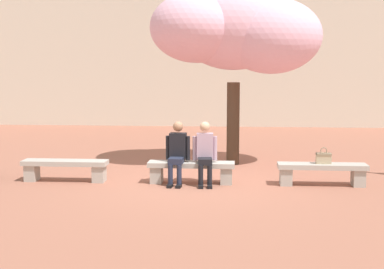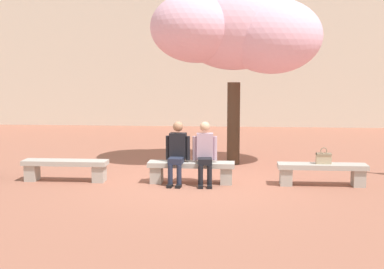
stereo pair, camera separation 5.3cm
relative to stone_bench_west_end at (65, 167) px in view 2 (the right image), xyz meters
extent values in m
plane|color=#9E604C|center=(2.68, 0.00, -0.30)|extent=(100.00, 100.00, 0.00)
cube|color=beige|center=(2.68, 12.74, 3.25)|extent=(28.00, 4.00, 7.11)
cube|color=#ADA89E|center=(0.00, 0.00, 0.10)|extent=(1.80, 0.42, 0.10)
cube|color=#ADA89E|center=(-0.73, 0.00, -0.13)|extent=(0.24, 0.34, 0.35)
cube|color=#ADA89E|center=(0.73, 0.00, -0.13)|extent=(0.24, 0.34, 0.35)
cube|color=#ADA89E|center=(2.68, 0.00, 0.10)|extent=(1.80, 0.42, 0.10)
cube|color=#ADA89E|center=(1.95, 0.00, -0.13)|extent=(0.24, 0.34, 0.35)
cube|color=#ADA89E|center=(3.41, 0.00, -0.13)|extent=(0.24, 0.34, 0.35)
cube|color=#ADA89E|center=(5.36, 0.00, 0.10)|extent=(1.80, 0.42, 0.10)
cube|color=#ADA89E|center=(4.63, 0.00, -0.13)|extent=(0.24, 0.34, 0.35)
cube|color=#ADA89E|center=(6.09, 0.00, -0.13)|extent=(0.24, 0.34, 0.35)
cube|color=black|center=(2.28, -0.41, -0.27)|extent=(0.11, 0.23, 0.06)
cylinder|color=#23283D|center=(2.28, -0.35, -0.06)|extent=(0.10, 0.10, 0.42)
cube|color=black|center=(2.46, -0.43, -0.27)|extent=(0.11, 0.23, 0.06)
cylinder|color=#23283D|center=(2.46, -0.37, -0.06)|extent=(0.10, 0.10, 0.42)
cube|color=#23283D|center=(2.39, -0.18, 0.21)|extent=(0.31, 0.42, 0.12)
cube|color=black|center=(2.40, 0.04, 0.48)|extent=(0.35, 0.24, 0.54)
sphere|color=#A37556|center=(2.40, 0.04, 0.88)|extent=(0.21, 0.21, 0.21)
cylinder|color=black|center=(2.19, 0.03, 0.44)|extent=(0.09, 0.09, 0.50)
cylinder|color=black|center=(2.61, 0.01, 0.44)|extent=(0.09, 0.09, 0.50)
cube|color=black|center=(2.90, -0.43, -0.27)|extent=(0.12, 0.23, 0.06)
cylinder|color=black|center=(2.90, -0.37, -0.06)|extent=(0.10, 0.10, 0.42)
cube|color=black|center=(3.08, -0.41, -0.27)|extent=(0.12, 0.23, 0.06)
cylinder|color=black|center=(3.08, -0.35, -0.06)|extent=(0.10, 0.10, 0.42)
cube|color=black|center=(2.98, -0.18, 0.21)|extent=(0.31, 0.42, 0.12)
cube|color=#B293A8|center=(2.96, 0.04, 0.48)|extent=(0.36, 0.24, 0.54)
sphere|color=tan|center=(2.96, 0.04, 0.88)|extent=(0.21, 0.21, 0.21)
cylinder|color=#B293A8|center=(2.75, 0.00, 0.44)|extent=(0.09, 0.09, 0.50)
cylinder|color=#B293A8|center=(3.17, 0.04, 0.44)|extent=(0.09, 0.09, 0.50)
cube|color=tan|center=(5.38, 0.01, 0.26)|extent=(0.30, 0.14, 0.22)
cube|color=gray|center=(5.38, 0.01, 0.35)|extent=(0.30, 0.15, 0.04)
torus|color=#807259|center=(5.38, 0.01, 0.42)|extent=(0.14, 0.02, 0.14)
cylinder|color=#473323|center=(3.54, 2.31, 0.71)|extent=(0.32, 0.32, 2.03)
ellipsoid|color=#EFB7D1|center=(3.54, 2.31, 3.07)|extent=(2.78, 2.40, 2.09)
ellipsoid|color=#EFB7D1|center=(2.65, 2.11, 3.05)|extent=(2.25, 2.47, 1.69)
ellipsoid|color=#EFB7D1|center=(4.43, 2.09, 2.84)|extent=(2.39, 2.17, 1.79)
camera|label=1|loc=(3.53, -10.89, 2.10)|focal=50.00mm
camera|label=2|loc=(3.58, -10.89, 2.10)|focal=50.00mm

